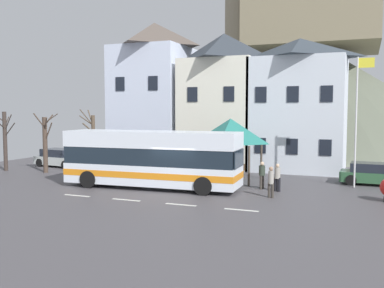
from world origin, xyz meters
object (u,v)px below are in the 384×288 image
object	(u,v)px
pedestrian_01	(271,181)
bare_tree_02	(5,139)
bus_shelter	(230,131)
pedestrian_03	(262,173)
hilltop_castle	(313,89)
bare_tree_01	(45,142)
transit_bus	(152,159)
pedestrian_02	(277,177)
parked_car_00	(119,161)
parked_car_01	(374,174)
townhouse_00	(155,93)
bare_tree_00	(93,142)
pedestrian_00	(233,172)
parked_car_02	(60,158)
flagpole	(358,113)
townhouse_01	(224,100)
townhouse_02	(299,105)
public_bench	(234,170)

from	to	relation	value
pedestrian_01	bare_tree_02	xyz separation A→B (m)	(-20.46, 2.71, 1.45)
bus_shelter	pedestrian_03	bearing A→B (deg)	-41.59
hilltop_castle	bare_tree_01	size ratio (longest dim) A/B	9.17
transit_bus	pedestrian_03	distance (m)	6.41
hilltop_castle	pedestrian_02	world-z (taller)	hilltop_castle
parked_car_00	parked_car_01	bearing A→B (deg)	-1.44
bare_tree_01	townhouse_00	bearing A→B (deg)	62.46
bare_tree_00	bare_tree_01	xyz separation A→B (m)	(-3.80, -0.40, -0.11)
pedestrian_00	bare_tree_02	size ratio (longest dim) A/B	0.35
parked_car_02	pedestrian_02	bearing A→B (deg)	-5.75
parked_car_01	bare_tree_00	world-z (taller)	bare_tree_00
flagpole	bare_tree_01	world-z (taller)	flagpole
pedestrian_02	parked_car_00	bearing A→B (deg)	160.50
pedestrian_02	parked_car_01	bearing A→B (deg)	40.75
flagpole	hilltop_castle	bearing A→B (deg)	101.36
bus_shelter	transit_bus	bearing A→B (deg)	-128.98
bare_tree_00	parked_car_01	bearing A→B (deg)	8.81
townhouse_01	pedestrian_02	world-z (taller)	townhouse_01
townhouse_02	townhouse_01	bearing A→B (deg)	177.04
townhouse_01	bare_tree_02	xyz separation A→B (m)	(-14.18, -9.00, -2.97)
bus_shelter	bare_tree_02	xyz separation A→B (m)	(-16.89, -1.87, -0.83)
pedestrian_01	townhouse_01	bearing A→B (deg)	118.22
townhouse_00	pedestrian_00	xyz separation A→B (m)	(9.80, -9.36, -5.06)
townhouse_00	pedestrian_02	size ratio (longest dim) A/B	7.64
public_bench	bare_tree_00	xyz separation A→B (m)	(-9.39, -2.81, 1.84)
bus_shelter	bare_tree_00	world-z (taller)	bare_tree_00
townhouse_00	parked_car_01	xyz separation A→B (m)	(17.53, -5.42, -5.31)
townhouse_01	parked_car_01	bearing A→B (deg)	-25.85
parked_car_00	pedestrian_00	bearing A→B (deg)	-22.71
hilltop_castle	pedestrian_02	size ratio (longest dim) A/B	25.39
townhouse_01	flagpole	xyz separation A→B (m)	(10.29, -6.88, -0.96)
parked_car_01	pedestrian_00	bearing A→B (deg)	-151.09
transit_bus	flagpole	distance (m)	12.23
townhouse_00	bare_tree_00	distance (m)	9.04
hilltop_castle	pedestrian_03	size ratio (longest dim) A/B	25.01
parked_car_02	flagpole	bearing A→B (deg)	4.08
parked_car_00	bare_tree_02	bearing A→B (deg)	-153.94
transit_bus	bare_tree_01	world-z (taller)	bare_tree_01
parked_car_02	bare_tree_01	distance (m)	3.72
bus_shelter	flagpole	world-z (taller)	flagpole
pedestrian_02	bare_tree_02	bearing A→B (deg)	177.64
public_bench	townhouse_00	bearing A→B (deg)	147.95
transit_bus	pedestrian_02	world-z (taller)	transit_bus
hilltop_castle	pedestrian_00	world-z (taller)	hilltop_castle
townhouse_00	hilltop_castle	xyz separation A→B (m)	(10.79, 21.61, 1.09)
pedestrian_02	bare_tree_00	size ratio (longest dim) A/B	0.34
transit_bus	pedestrian_01	distance (m)	7.08
transit_bus	pedestrian_03	size ratio (longest dim) A/B	6.62
bus_shelter	bare_tree_01	bearing A→B (deg)	-173.31
public_bench	bare_tree_00	size ratio (longest dim) A/B	0.33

